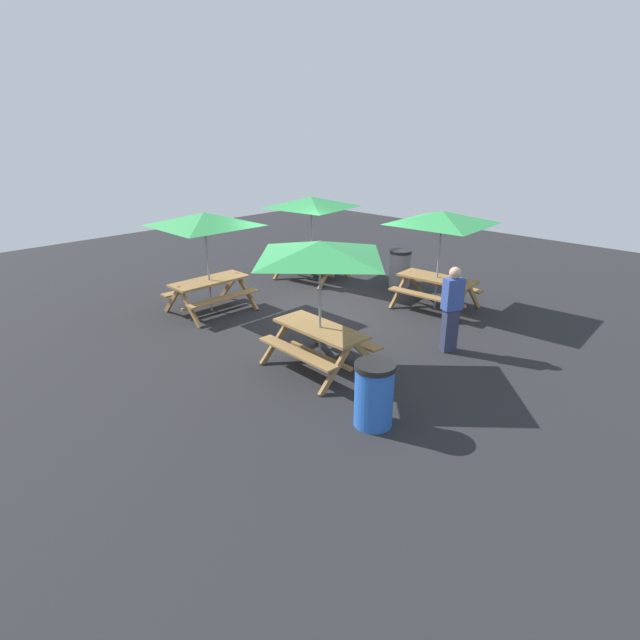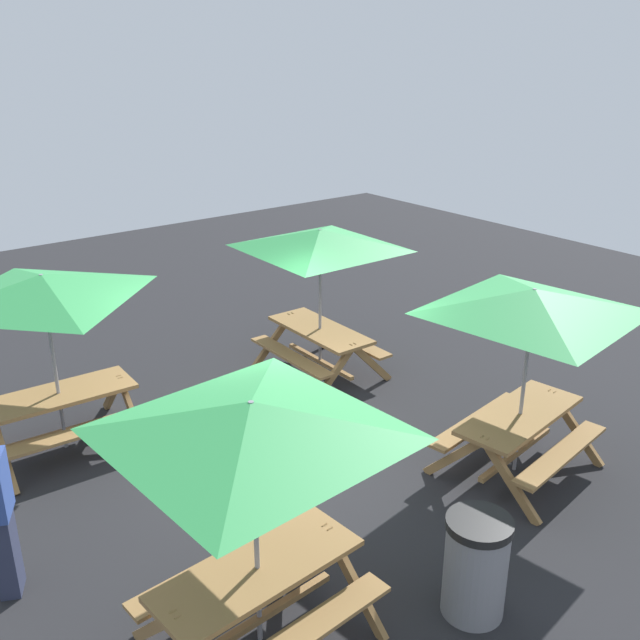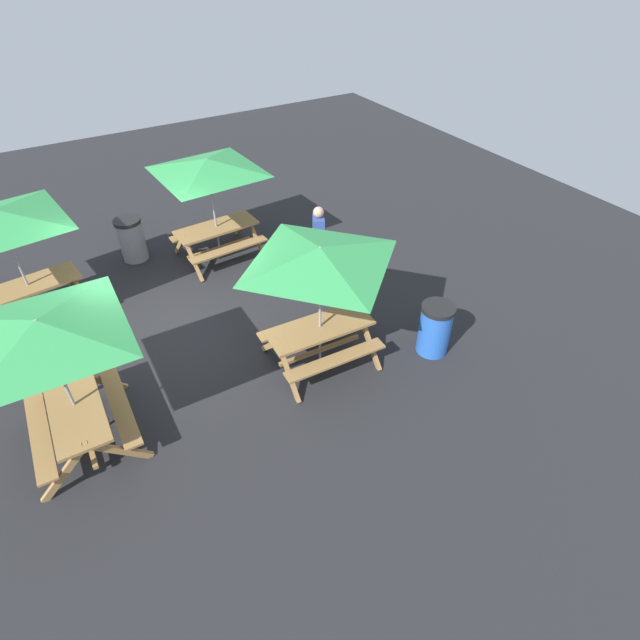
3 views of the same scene
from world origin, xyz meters
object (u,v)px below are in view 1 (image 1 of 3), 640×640
Objects in this scene: trash_bin_gray at (400,268)px; picnic_table_3 at (442,225)px; picnic_table_2 at (311,208)px; trash_bin_blue at (374,394)px; picnic_table_0 at (320,259)px; picnic_table_1 at (205,227)px; person_standing at (452,307)px.

picnic_table_3 is at bearing -28.00° from trash_bin_gray.
picnic_table_2 is 3.88m from picnic_table_3.
trash_bin_blue is at bearing -46.18° from picnic_table_2.
picnic_table_0 is 5.60m from trash_bin_gray.
picnic_table_1 is 2.89× the size of trash_bin_blue.
picnic_table_0 is 2.80m from person_standing.
picnic_table_0 is 1.40× the size of person_standing.
picnic_table_0 is at bearing -90.98° from picnic_table_3.
picnic_table_2 is (-0.21, 3.54, 0.00)m from picnic_table_1.
trash_bin_blue is (5.73, -1.11, -1.49)m from picnic_table_1.
picnic_table_1 is 1.01× the size of picnic_table_2.
picnic_table_0 is at bearing 156.53° from trash_bin_blue.
picnic_table_2 is 2.86× the size of trash_bin_blue.
picnic_table_2 is 1.68× the size of person_standing.
person_standing is at bearing -24.88° from picnic_table_2.
picnic_table_0 reaches higher than trash_bin_gray.
picnic_table_2 is at bearing 4.13° from picnic_table_1.
picnic_table_1 is at bearing -94.74° from picnic_table_2.
trash_bin_gray and trash_bin_blue have the same top height.
picnic_table_3 is 2.88× the size of trash_bin_gray.
picnic_table_1 is at bearing 169.02° from trash_bin_blue.
picnic_table_1 is 5.35m from trash_bin_gray.
picnic_table_3 is 2.43m from trash_bin_gray.
trash_bin_blue is 0.59× the size of person_standing.
picnic_table_1 is 2.89× the size of trash_bin_gray.
picnic_table_0 is at bearing 175.29° from person_standing.
picnic_table_0 is 2.38× the size of trash_bin_blue.
picnic_table_1 is 1.00× the size of picnic_table_3.
trash_bin_blue is 3.11m from person_standing.
trash_bin_blue is at bearing -71.16° from picnic_table_3.
picnic_table_2 is at bearing 141.96° from trash_bin_blue.
trash_bin_blue is (2.08, -4.96, -1.49)m from picnic_table_3.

